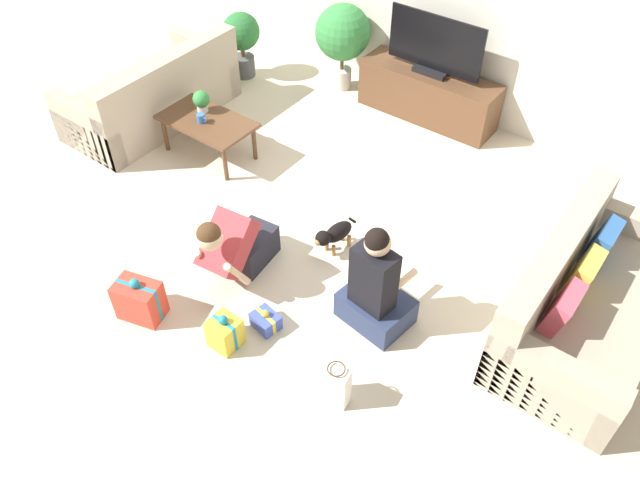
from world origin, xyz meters
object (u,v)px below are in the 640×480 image
Objects in this scene: tv at (435,48)px; gift_box_b at (225,332)px; mug at (201,118)px; potted_plant_corner_left at (242,37)px; person_kneeling at (235,245)px; gift_bag_a at (336,385)px; dog at (334,234)px; potted_plant_back_left at (343,35)px; gift_box_a at (139,300)px; tv_console at (428,95)px; sofa_right at (585,303)px; tabletop_plant at (201,100)px; gift_box_c at (266,321)px; sofa_left at (154,96)px; coffee_table at (207,124)px; person_sitting at (375,290)px.

gift_box_b is at bearing -84.57° from tv.
gift_box_b is at bearing -42.30° from mug.
tv reaches higher than potted_plant_corner_left.
person_kneeling is 2.58× the size of gift_box_b.
tv reaches higher than gift_bag_a.
gift_box_b is (-0.07, -1.29, -0.06)m from dog.
potted_plant_back_left reaches higher than gift_box_a.
tv is (0.00, 0.00, 0.54)m from tv_console.
sofa_right reaches higher than potted_plant_corner_left.
gift_box_a is at bearing -58.77° from tabletop_plant.
gift_box_a reaches higher than gift_box_c.
person_kneeling is (2.16, -2.50, -0.14)m from potted_plant_corner_left.
sofa_left is 4.03m from gift_bag_a.
mug is (-1.77, 1.61, 0.33)m from gift_box_b.
gift_box_a is 1.27× the size of gift_box_b.
potted_plant_back_left is at bearing 102.92° from person_kneeling.
sofa_left is at bearing 146.26° from gift_box_b.
sofa_right is at bearing 0.81° from coffee_table.
mug is (-1.84, 0.32, 0.27)m from dog.
gift_box_b reaches higher than dog.
person_kneeling reaches higher than tabletop_plant.
sofa_left is at bearing 152.11° from gift_box_c.
gift_box_b is at bearing 129.92° from sofa_right.
person_kneeling is 1.44m from gift_bag_a.
potted_plant_back_left is 3.18m from person_kneeling.
tv is 1.08× the size of person_sitting.
tv reaches higher than mug.
gift_box_a is at bearing -78.86° from potted_plant_back_left.
sofa_left is 0.95m from coffee_table.
sofa_left is 2.19m from potted_plant_back_left.
sofa_right is at bearing 34.50° from gift_box_a.
person_kneeling reaches higher than dog.
tv_console is at bearing 127.52° from sofa_left.
gift_bag_a is at bearing -40.45° from potted_plant_corner_left.
potted_plant_corner_left is 0.79× the size of person_sitting.
coffee_table is 0.24m from tabletop_plant.
person_kneeling is 3.64× the size of tabletop_plant.
potted_plant_corner_left is (-1.10, -0.48, -0.17)m from potted_plant_back_left.
gift_bag_a is at bearing -14.14° from gift_box_c.
dog is 1.98× the size of gift_box_c.
person_kneeling reaches higher than gift_box_c.
gift_bag_a reaches higher than dog.
gift_bag_a is at bearing -29.13° from mug.
mug is (-1.37, 1.03, 0.11)m from person_kneeling.
sofa_left reaches higher than mug.
gift_bag_a is (0.81, -0.20, 0.12)m from gift_box_c.
potted_plant_back_left is at bearing 116.04° from gift_box_c.
tabletop_plant reaches higher than dog.
gift_box_b is at bearing 56.26° from sofa_left.
coffee_table is at bearing 179.56° from dog.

